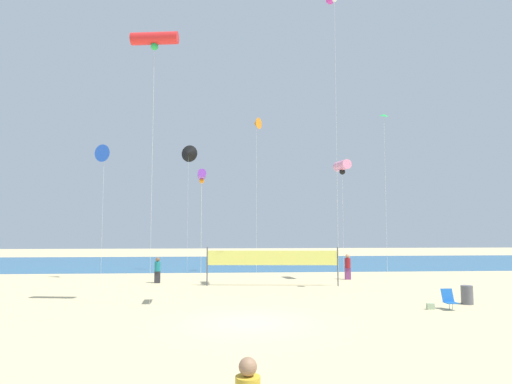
# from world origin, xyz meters

# --- Properties ---
(ground_plane) EXTENTS (120.00, 120.00, 0.00)m
(ground_plane) POSITION_xyz_m (0.00, 0.00, 0.00)
(ground_plane) COLOR #D1BC89
(ocean_band) EXTENTS (120.00, 20.00, 0.01)m
(ocean_band) POSITION_xyz_m (0.00, 28.68, 0.00)
(ocean_band) COLOR #28608C
(ocean_band) RESTS_ON ground
(beachgoer_teal_shirt) EXTENTS (0.38, 0.38, 1.67)m
(beachgoer_teal_shirt) POSITION_xyz_m (-5.38, 12.41, 0.89)
(beachgoer_teal_shirt) COLOR #2D2D33
(beachgoer_teal_shirt) RESTS_ON ground
(beachgoer_maroon_shirt) EXTENTS (0.41, 0.41, 1.77)m
(beachgoer_maroon_shirt) POSITION_xyz_m (7.59, 13.54, 0.95)
(beachgoer_maroon_shirt) COLOR #7A3872
(beachgoer_maroon_shirt) RESTS_ON ground
(folding_beach_chair) EXTENTS (0.52, 0.65, 0.89)m
(folding_beach_chair) POSITION_xyz_m (8.99, 2.14, 0.47)
(folding_beach_chair) COLOR #1959B2
(folding_beach_chair) RESTS_ON ground
(trash_barrel) EXTENTS (0.55, 0.55, 0.87)m
(trash_barrel) POSITION_xyz_m (10.52, 3.40, 0.44)
(trash_barrel) COLOR #595960
(trash_barrel) RESTS_ON ground
(volleyball_net) EXTENTS (8.20, 0.70, 2.40)m
(volleyball_net) POSITION_xyz_m (1.99, 10.51, 1.64)
(volleyball_net) COLOR #4C4C51
(volleyball_net) RESTS_ON ground
(beach_handbag) EXTENTS (0.33, 0.17, 0.26)m
(beach_handbag) POSITION_xyz_m (8.17, 2.22, 0.13)
(beach_handbag) COLOR #99B28C
(beach_handbag) RESTS_ON ground
(kite_violet_tube) EXTENTS (0.49, 1.38, 6.27)m
(kite_violet_tube) POSITION_xyz_m (-2.03, 3.43, 6.05)
(kite_violet_tube) COLOR silver
(kite_violet_tube) RESTS_ON ground
(kite_black_delta) EXTENTS (1.48, 0.84, 10.52)m
(kite_black_delta) POSITION_xyz_m (-4.11, 19.68, 9.81)
(kite_black_delta) COLOR silver
(kite_black_delta) RESTS_ON ground
(kite_orange_delta) EXTENTS (0.88, 1.01, 12.38)m
(kite_orange_delta) POSITION_xyz_m (1.46, 17.61, 11.90)
(kite_orange_delta) COLOR silver
(kite_orange_delta) RESTS_ON ground
(kite_green_diamond) EXTENTS (0.52, 0.53, 10.24)m
(kite_green_diamond) POSITION_xyz_m (8.19, 7.43, 9.80)
(kite_green_diamond) COLOR silver
(kite_green_diamond) RESTS_ON ground
(kite_blue_delta) EXTENTS (1.32, 0.88, 9.43)m
(kite_blue_delta) POSITION_xyz_m (-9.53, 14.28, 8.81)
(kite_blue_delta) COLOR silver
(kite_blue_delta) RESTS_ON ground
(kite_red_tube) EXTENTS (2.29, 0.87, 12.83)m
(kite_red_tube) POSITION_xyz_m (-4.31, 3.37, 12.51)
(kite_red_tube) COLOR silver
(kite_red_tube) RESTS_ON ground
(kite_pink_tube) EXTENTS (0.98, 1.58, 8.24)m
(kite_pink_tube) POSITION_xyz_m (7.10, 12.73, 7.86)
(kite_pink_tube) COLOR silver
(kite_pink_tube) RESTS_ON ground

